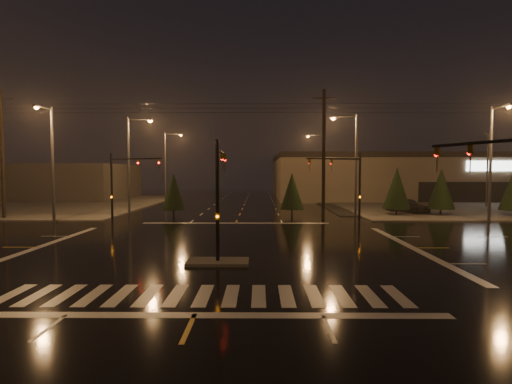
% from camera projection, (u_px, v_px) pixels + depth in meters
% --- Properties ---
extents(ground, '(140.00, 140.00, 0.00)m').
position_uv_depth(ground, '(225.00, 248.00, 23.38)').
color(ground, black).
rests_on(ground, ground).
extents(sidewalk_ne, '(36.00, 36.00, 0.12)m').
position_uv_depth(sidewalk_ne, '(469.00, 204.00, 53.09)').
color(sidewalk_ne, '#46443F').
rests_on(sidewalk_ne, ground).
extents(sidewalk_nw, '(36.00, 36.00, 0.12)m').
position_uv_depth(sidewalk_nw, '(21.00, 204.00, 53.58)').
color(sidewalk_nw, '#46443F').
rests_on(sidewalk_nw, ground).
extents(median_island, '(3.00, 1.60, 0.15)m').
position_uv_depth(median_island, '(218.00, 262.00, 19.38)').
color(median_island, '#46443F').
rests_on(median_island, ground).
extents(crosswalk, '(15.00, 2.60, 0.01)m').
position_uv_depth(crosswalk, '(203.00, 295.00, 14.39)').
color(crosswalk, beige).
rests_on(crosswalk, ground).
extents(stop_bar_near, '(16.00, 0.50, 0.01)m').
position_uv_depth(stop_bar_near, '(194.00, 315.00, 12.40)').
color(stop_bar_near, beige).
rests_on(stop_bar_near, ground).
extents(stop_bar_far, '(16.00, 0.50, 0.01)m').
position_uv_depth(stop_bar_far, '(236.00, 223.00, 34.37)').
color(stop_bar_far, beige).
rests_on(stop_bar_far, ground).
extents(retail_building, '(60.20, 28.30, 7.20)m').
position_uv_depth(retail_building, '(450.00, 175.00, 68.82)').
color(retail_building, '#756354').
rests_on(retail_building, ground).
extents(commercial_block, '(30.00, 18.00, 5.60)m').
position_uv_depth(commercial_block, '(34.00, 181.00, 65.46)').
color(commercial_block, '#433F3B').
rests_on(commercial_block, ground).
extents(signal_mast_median, '(0.25, 4.59, 6.00)m').
position_uv_depth(signal_mast_median, '(219.00, 186.00, 20.12)').
color(signal_mast_median, black).
rests_on(signal_mast_median, ground).
extents(signal_mast_ne, '(4.84, 1.86, 6.00)m').
position_uv_depth(signal_mast_ne, '(349.00, 179.00, 33.23)').
color(signal_mast_ne, black).
rests_on(signal_mast_ne, ground).
extents(signal_mast_nw, '(4.84, 1.86, 6.00)m').
position_uv_depth(signal_mast_nw, '(122.00, 179.00, 33.38)').
color(signal_mast_nw, black).
rests_on(signal_mast_nw, ground).
extents(signal_mast_se, '(1.55, 3.87, 6.00)m').
position_uv_depth(signal_mast_se, '(504.00, 194.00, 13.37)').
color(signal_mast_se, black).
rests_on(signal_mast_se, ground).
extents(streetlight_1, '(2.77, 0.32, 10.00)m').
position_uv_depth(streetlight_1, '(131.00, 158.00, 41.14)').
color(streetlight_1, '#38383A').
rests_on(streetlight_1, ground).
extents(streetlight_2, '(2.77, 0.32, 10.00)m').
position_uv_depth(streetlight_2, '(167.00, 162.00, 57.12)').
color(streetlight_2, '#38383A').
rests_on(streetlight_2, ground).
extents(streetlight_3, '(2.77, 0.32, 10.00)m').
position_uv_depth(streetlight_3, '(353.00, 158.00, 38.96)').
color(streetlight_3, '#38383A').
rests_on(streetlight_3, ground).
extents(streetlight_4, '(2.77, 0.32, 10.00)m').
position_uv_depth(streetlight_4, '(321.00, 162.00, 58.94)').
color(streetlight_4, '#38383A').
rests_on(streetlight_4, ground).
extents(streetlight_5, '(0.32, 2.77, 10.00)m').
position_uv_depth(streetlight_5, '(51.00, 156.00, 34.38)').
color(streetlight_5, '#38383A').
rests_on(streetlight_5, ground).
extents(streetlight_6, '(0.32, 2.77, 10.00)m').
position_uv_depth(streetlight_6, '(493.00, 156.00, 34.07)').
color(streetlight_6, '#38383A').
rests_on(streetlight_6, ground).
extents(utility_pole_0, '(2.20, 0.32, 12.00)m').
position_uv_depth(utility_pole_0, '(2.00, 153.00, 37.22)').
color(utility_pole_0, black).
rests_on(utility_pole_0, ground).
extents(utility_pole_1, '(2.20, 0.32, 12.00)m').
position_uv_depth(utility_pole_1, '(324.00, 153.00, 36.98)').
color(utility_pole_1, black).
rests_on(utility_pole_1, ground).
extents(conifer_0, '(2.68, 2.68, 4.88)m').
position_uv_depth(conifer_0, '(397.00, 188.00, 40.23)').
color(conifer_0, black).
rests_on(conifer_0, ground).
extents(conifer_1, '(2.60, 2.60, 4.76)m').
position_uv_depth(conifer_1, '(441.00, 189.00, 39.99)').
color(conifer_1, black).
rests_on(conifer_1, ground).
extents(conifer_3, '(2.28, 2.28, 4.27)m').
position_uv_depth(conifer_3, '(174.00, 192.00, 39.16)').
color(conifer_3, black).
rests_on(conifer_3, ground).
extents(conifer_4, '(2.33, 2.33, 4.34)m').
position_uv_depth(conifer_4, '(292.00, 191.00, 39.68)').
color(conifer_4, black).
rests_on(conifer_4, ground).
extents(car_parked, '(4.21, 5.13, 1.65)m').
position_uv_depth(car_parked, '(407.00, 206.00, 42.40)').
color(car_parked, black).
rests_on(car_parked, ground).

